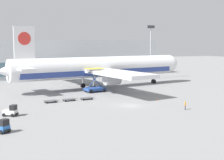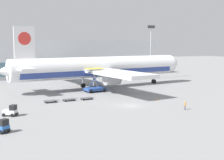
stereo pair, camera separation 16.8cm
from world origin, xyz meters
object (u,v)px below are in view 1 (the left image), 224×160
at_px(baggage_dolly_second, 69,99).
at_px(scissor_lift_loader, 95,83).
at_px(baggage_tug_foreground, 11,111).
at_px(baggage_tug_mid, 2,127).
at_px(light_mast, 151,47).
at_px(ground_crew_near, 185,105).
at_px(traffic_cone_near, 157,99).
at_px(baggage_dolly_third, 87,98).
at_px(baggage_dolly_lead, 50,101).
at_px(airplane_main, 98,68).

bearing_deg(baggage_dolly_second, scissor_lift_loader, 38.29).
distance_m(baggage_tug_foreground, baggage_tug_mid, 10.50).
relative_size(light_mast, ground_crew_near, 11.58).
relative_size(baggage_tug_foreground, traffic_cone_near, 4.66).
bearing_deg(baggage_tug_mid, baggage_tug_foreground, 130.43).
relative_size(scissor_lift_loader, baggage_dolly_third, 1.67).
bearing_deg(baggage_dolly_lead, light_mast, 29.23).
xyz_separation_m(baggage_tug_foreground, baggage_dolly_lead, (9.34, 9.52, -0.49)).
bearing_deg(baggage_tug_foreground, baggage_dolly_third, 64.28).
bearing_deg(ground_crew_near, baggage_dolly_third, -106.19).
distance_m(baggage_dolly_second, traffic_cone_near, 19.91).
bearing_deg(ground_crew_near, light_mast, -167.23).
relative_size(scissor_lift_loader, baggage_dolly_second, 1.67).
height_order(baggage_dolly_lead, baggage_dolly_third, same).
distance_m(light_mast, baggage_dolly_third, 48.39).
height_order(light_mast, scissor_lift_loader, light_mast).
distance_m(scissor_lift_loader, baggage_tug_foreground, 30.59).
bearing_deg(scissor_lift_loader, airplane_main, 52.41).
xyz_separation_m(airplane_main, scissor_lift_loader, (-3.62, -6.30, -3.50)).
height_order(baggage_dolly_lead, ground_crew_near, ground_crew_near).
xyz_separation_m(light_mast, baggage_dolly_lead, (-44.24, -30.71, -10.98)).
bearing_deg(baggage_tug_mid, scissor_lift_loader, 102.80).
relative_size(baggage_dolly_third, traffic_cone_near, 6.24).
height_order(baggage_dolly_second, baggage_dolly_third, same).
distance_m(airplane_main, traffic_cone_near, 24.46).
relative_size(baggage_tug_mid, traffic_cone_near, 4.66).
xyz_separation_m(light_mast, scissor_lift_loader, (-30.00, -20.82, -9.03)).
height_order(scissor_lift_loader, baggage_tug_foreground, scissor_lift_loader).
relative_size(baggage_tug_mid, baggage_dolly_second, 0.75).
height_order(baggage_tug_mid, baggage_dolly_second, baggage_tug_mid).
bearing_deg(airplane_main, baggage_dolly_lead, -145.51).
bearing_deg(baggage_dolly_third, baggage_dolly_lead, 175.62).
xyz_separation_m(baggage_tug_mid, ground_crew_near, (33.74, 1.56, 0.09)).
height_order(baggage_tug_foreground, traffic_cone_near, baggage_tug_foreground).
bearing_deg(baggage_dolly_lead, baggage_dolly_second, -1.89).
xyz_separation_m(baggage_dolly_lead, ground_crew_near, (21.91, -18.16, 0.58)).
distance_m(airplane_main, baggage_dolly_lead, 24.73).
xyz_separation_m(baggage_dolly_lead, traffic_cone_near, (22.69, -7.13, -0.10)).
xyz_separation_m(baggage_tug_foreground, traffic_cone_near, (32.04, 2.39, -0.58)).
height_order(baggage_dolly_lead, baggage_dolly_second, same).
distance_m(baggage_dolly_lead, baggage_dolly_second, 4.22).
distance_m(airplane_main, baggage_tug_mid, 46.87).
xyz_separation_m(airplane_main, ground_crew_near, (4.04, -34.36, -4.87)).
height_order(ground_crew_near, traffic_cone_near, ground_crew_near).
xyz_separation_m(baggage_dolly_third, traffic_cone_near, (14.34, -7.30, -0.10)).
xyz_separation_m(airplane_main, baggage_tug_foreground, (-27.21, -25.72, -4.96)).
bearing_deg(traffic_cone_near, scissor_lift_loader, 116.39).
height_order(baggage_dolly_second, traffic_cone_near, traffic_cone_near).
bearing_deg(baggage_dolly_lead, traffic_cone_near, -22.98).
bearing_deg(baggage_dolly_second, baggage_tug_mid, -134.30).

